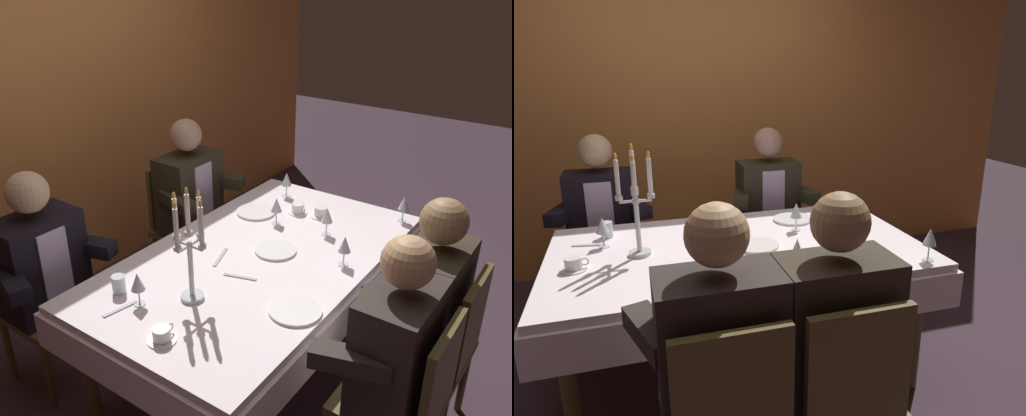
# 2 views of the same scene
# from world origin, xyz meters

# --- Properties ---
(ground_plane) EXTENTS (12.00, 12.00, 0.00)m
(ground_plane) POSITION_xyz_m (0.00, 0.00, 0.00)
(ground_plane) COLOR #392933
(back_wall) EXTENTS (6.00, 0.12, 2.70)m
(back_wall) POSITION_xyz_m (0.00, 1.66, 1.35)
(back_wall) COLOR #C8793B
(back_wall) RESTS_ON ground_plane
(dining_table) EXTENTS (1.94, 1.14, 0.74)m
(dining_table) POSITION_xyz_m (0.00, 0.00, 0.62)
(dining_table) COLOR white
(dining_table) RESTS_ON ground_plane
(candelabra) EXTENTS (0.19, 0.19, 0.56)m
(candelabra) POSITION_xyz_m (-0.50, 0.02, 1.00)
(candelabra) COLOR silver
(candelabra) RESTS_ON dining_table
(dinner_plate_0) EXTENTS (0.23, 0.23, 0.01)m
(dinner_plate_0) POSITION_xyz_m (0.09, -0.05, 0.75)
(dinner_plate_0) COLOR white
(dinner_plate_0) RESTS_ON dining_table
(dinner_plate_1) EXTENTS (0.24, 0.24, 0.01)m
(dinner_plate_1) POSITION_xyz_m (0.42, 0.32, 0.75)
(dinner_plate_1) COLOR white
(dinner_plate_1) RESTS_ON dining_table
(dinner_plate_2) EXTENTS (0.24, 0.24, 0.01)m
(dinner_plate_2) POSITION_xyz_m (-0.31, -0.42, 0.75)
(dinner_plate_2) COLOR white
(dinner_plate_2) RESTS_ON dining_table
(wine_glass_0) EXTENTS (0.07, 0.07, 0.16)m
(wine_glass_0) POSITION_xyz_m (-0.67, 0.19, 0.86)
(wine_glass_0) COLOR silver
(wine_glass_0) RESTS_ON dining_table
(wine_glass_1) EXTENTS (0.07, 0.07, 0.16)m
(wine_glass_1) POSITION_xyz_m (0.18, -0.41, 0.85)
(wine_glass_1) COLOR silver
(wine_glass_1) RESTS_ON dining_table
(wine_glass_2) EXTENTS (0.07, 0.07, 0.16)m
(wine_glass_2) POSITION_xyz_m (0.38, 0.13, 0.86)
(wine_glass_2) COLOR silver
(wine_glass_2) RESTS_ON dining_table
(wine_glass_3) EXTENTS (0.07, 0.07, 0.16)m
(wine_glass_3) POSITION_xyz_m (0.84, -0.47, 0.85)
(wine_glass_3) COLOR silver
(wine_glass_3) RESTS_ON dining_table
(wine_glass_4) EXTENTS (0.07, 0.07, 0.16)m
(wine_glass_4) POSITION_xyz_m (0.42, -0.18, 0.85)
(wine_glass_4) COLOR silver
(wine_glass_4) RESTS_ON dining_table
(wine_glass_5) EXTENTS (0.07, 0.07, 0.16)m
(wine_glass_5) POSITION_xyz_m (0.75, 0.30, 0.85)
(wine_glass_5) COLOR silver
(wine_glass_5) RESTS_ON dining_table
(water_tumbler_0) EXTENTS (0.06, 0.06, 0.09)m
(water_tumbler_0) POSITION_xyz_m (-0.66, 0.34, 0.78)
(water_tumbler_0) COLOR silver
(water_tumbler_0) RESTS_ON dining_table
(coffee_cup_0) EXTENTS (0.13, 0.12, 0.06)m
(coffee_cup_0) POSITION_xyz_m (0.58, 0.10, 0.77)
(coffee_cup_0) COLOR white
(coffee_cup_0) RESTS_ON dining_table
(coffee_cup_1) EXTENTS (0.13, 0.12, 0.06)m
(coffee_cup_1) POSITION_xyz_m (0.61, -0.04, 0.77)
(coffee_cup_1) COLOR white
(coffee_cup_1) RESTS_ON dining_table
(coffee_cup_2) EXTENTS (0.13, 0.12, 0.06)m
(coffee_cup_2) POSITION_xyz_m (-0.80, -0.08, 0.77)
(coffee_cup_2) COLOR white
(coffee_cup_2) RESTS_ON dining_table
(knife_0) EXTENTS (0.18, 0.08, 0.01)m
(knife_0) POSITION_xyz_m (-0.13, 0.15, 0.74)
(knife_0) COLOR #B7B7BC
(knife_0) RESTS_ON dining_table
(fork_1) EXTENTS (0.07, 0.17, 0.01)m
(fork_1) POSITION_xyz_m (-0.23, -0.05, 0.74)
(fork_1) COLOR #B7B7BC
(fork_1) RESTS_ON dining_table
(spoon_2) EXTENTS (0.17, 0.05, 0.01)m
(spoon_2) POSITION_xyz_m (-0.75, 0.23, 0.74)
(spoon_2) COLOR #B7B7BC
(spoon_2) RESTS_ON dining_table
(seated_diner_0) EXTENTS (0.63, 0.48, 1.24)m
(seated_diner_0) POSITION_xyz_m (-0.71, 0.89, 0.74)
(seated_diner_0) COLOR brown
(seated_diner_0) RESTS_ON ground_plane
(seated_diner_1) EXTENTS (0.63, 0.48, 1.24)m
(seated_diner_1) POSITION_xyz_m (-0.27, -0.89, 0.74)
(seated_diner_1) COLOR brown
(seated_diner_1) RESTS_ON ground_plane
(seated_diner_2) EXTENTS (0.63, 0.48, 1.24)m
(seated_diner_2) POSITION_xyz_m (0.15, -0.89, 0.74)
(seated_diner_2) COLOR brown
(seated_diner_2) RESTS_ON ground_plane
(seated_diner_3) EXTENTS (0.63, 0.48, 1.24)m
(seated_diner_3) POSITION_xyz_m (0.44, 0.89, 0.74)
(seated_diner_3) COLOR brown
(seated_diner_3) RESTS_ON ground_plane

